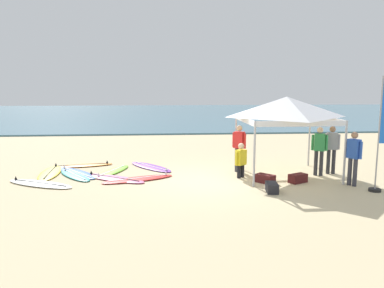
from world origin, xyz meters
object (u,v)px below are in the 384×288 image
object	(u,v)px
surfboard_blue	(77,173)
surfboard_purple	(151,167)
person_green	(319,148)
person_yellow	(241,159)
surfboard_lime	(112,171)
banner_flag	(382,139)
surfboard_yellow	(50,173)
surfboard_pink	(114,178)
person_blue	(353,155)
gear_bag_on_sand	(298,178)
surfboard_teal	(75,175)
gear_bag_by_pole	(265,179)
surfboard_orange	(84,165)
gear_bag_near_tent	(272,188)
canopy_tent	(286,107)
person_red	(239,145)
surfboard_red	(138,179)
person_grey	(332,147)
surfboard_white	(40,184)

from	to	relation	value
surfboard_blue	surfboard_purple	bearing A→B (deg)	17.20
person_green	person_yellow	xyz separation A→B (m)	(-2.78, -0.10, -0.33)
surfboard_lime	banner_flag	bearing A→B (deg)	-21.21
surfboard_yellow	surfboard_pink	size ratio (longest dim) A/B	1.03
person_blue	gear_bag_on_sand	distance (m)	1.85
surfboard_teal	gear_bag_by_pole	xyz separation A→B (m)	(6.36, -1.43, 0.10)
surfboard_teal	person_blue	distance (m)	9.25
person_blue	surfboard_pink	bearing A→B (deg)	169.03
surfboard_yellow	gear_bag_by_pole	distance (m)	7.58
surfboard_orange	person_blue	size ratio (longest dim) A/B	1.35
gear_bag_near_tent	gear_bag_by_pole	bearing A→B (deg)	84.53
canopy_tent	person_red	size ratio (longest dim) A/B	1.77
canopy_tent	person_red	distance (m)	2.14
surfboard_purple	gear_bag_by_pole	size ratio (longest dim) A/B	3.88
surfboard_red	surfboard_orange	size ratio (longest dim) A/B	1.10
surfboard_purple	gear_bag_near_tent	distance (m)	5.21
canopy_tent	gear_bag_by_pole	world-z (taller)	canopy_tent
surfboard_purple	person_red	xyz separation A→B (m)	(3.22, -0.97, 0.95)
surfboard_red	canopy_tent	bearing A→B (deg)	3.73
surfboard_lime	surfboard_pink	bearing A→B (deg)	-79.86
gear_bag_near_tent	gear_bag_on_sand	bearing A→B (deg)	41.67
surfboard_orange	gear_bag_by_pole	bearing A→B (deg)	-26.10
person_red	person_green	world-z (taller)	same
surfboard_teal	gear_bag_on_sand	xyz separation A→B (m)	(7.43, -1.46, 0.10)
surfboard_teal	surfboard_orange	bearing A→B (deg)	91.16
surfboard_orange	person_yellow	distance (m)	6.24
surfboard_purple	banner_flag	bearing A→B (deg)	-29.43
surfboard_yellow	person_grey	distance (m)	10.09
canopy_tent	surfboard_teal	distance (m)	7.71
surfboard_purple	surfboard_orange	distance (m)	2.68
person_grey	person_red	bearing A→B (deg)	169.92
surfboard_lime	surfboard_yellow	world-z (taller)	same
surfboard_purple	gear_bag_by_pole	world-z (taller)	gear_bag_by_pole
banner_flag	surfboard_purple	bearing A→B (deg)	150.57
surfboard_lime	person_blue	bearing A→B (deg)	-17.94
surfboard_white	surfboard_blue	bearing A→B (deg)	59.93
surfboard_lime	banner_flag	world-z (taller)	banner_flag
surfboard_lime	gear_bag_near_tent	xyz separation A→B (m)	(5.05, -3.03, 0.10)
surfboard_pink	person_grey	world-z (taller)	person_grey
surfboard_lime	person_blue	xyz separation A→B (m)	(7.77, -2.52, 0.95)
person_yellow	surfboard_teal	bearing A→B (deg)	173.46
surfboard_lime	person_green	world-z (taller)	person_green
surfboard_lime	surfboard_purple	distance (m)	1.54
canopy_tent	gear_bag_on_sand	world-z (taller)	canopy_tent
person_blue	person_red	distance (m)	3.86
surfboard_blue	banner_flag	distance (m)	10.08
surfboard_blue	person_yellow	distance (m)	5.86
surfboard_red	person_red	xyz separation A→B (m)	(3.59, 0.91, 0.95)
gear_bag_near_tent	person_yellow	bearing A→B (deg)	106.47
surfboard_white	gear_bag_on_sand	distance (m)	8.30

